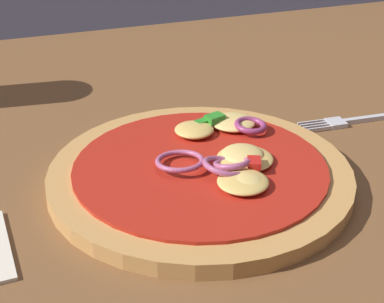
{
  "coord_description": "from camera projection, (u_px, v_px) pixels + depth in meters",
  "views": [
    {
      "loc": [
        -0.21,
        -0.43,
        0.29
      ],
      "look_at": [
        -0.05,
        0.0,
        0.05
      ],
      "focal_mm": 54.86,
      "sensor_mm": 36.0,
      "label": 1
    }
  ],
  "objects": [
    {
      "name": "dining_table",
      "position": [
        240.0,
        176.0,
        0.55
      ],
      "size": [
        1.26,
        0.93,
        0.03
      ],
      "color": "brown",
      "rests_on": "ground"
    },
    {
      "name": "pizza",
      "position": [
        203.0,
        172.0,
        0.51
      ],
      "size": [
        0.26,
        0.26,
        0.03
      ],
      "color": "tan",
      "rests_on": "dining_table"
    },
    {
      "name": "fork",
      "position": [
        361.0,
        120.0,
        0.62
      ],
      "size": [
        0.16,
        0.02,
        0.01
      ],
      "color": "silver",
      "rests_on": "dining_table"
    }
  ]
}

